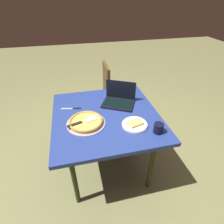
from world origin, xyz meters
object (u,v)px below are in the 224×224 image
(pizza_plate, at_px, (135,124))
(laptop, at_px, (119,99))
(table_knife, at_px, (73,108))
(drink_cup, at_px, (158,128))
(pizza_tray, at_px, (86,122))
(dining_table, at_px, (106,120))
(chair_near, at_px, (100,93))

(pizza_plate, bearing_deg, laptop, -174.26)
(table_knife, height_order, drink_cup, drink_cup)
(pizza_tray, height_order, drink_cup, drink_cup)
(laptop, relative_size, pizza_tray, 1.12)
(laptop, height_order, table_knife, laptop)
(table_knife, xyz_separation_m, drink_cup, (0.53, 0.69, 0.04))
(laptop, xyz_separation_m, drink_cup, (0.53, 0.20, 0.00))
(dining_table, distance_m, table_knife, 0.36)
(table_knife, bearing_deg, chair_near, 150.92)
(laptop, distance_m, chair_near, 0.75)
(pizza_tray, height_order, table_knife, pizza_tray)
(pizza_plate, relative_size, pizza_tray, 0.65)
(dining_table, xyz_separation_m, pizza_plate, (0.22, 0.22, 0.08))
(pizza_plate, bearing_deg, pizza_tray, -106.54)
(pizza_plate, distance_m, drink_cup, 0.21)
(dining_table, height_order, drink_cup, drink_cup)
(pizza_plate, relative_size, drink_cup, 2.63)
(pizza_plate, bearing_deg, table_knife, -127.06)
(laptop, height_order, pizza_plate, laptop)
(laptop, bearing_deg, pizza_tray, -54.48)
(dining_table, relative_size, drink_cup, 11.87)
(laptop, bearing_deg, drink_cup, 20.67)
(dining_table, xyz_separation_m, table_knife, (-0.17, -0.31, 0.07))
(pizza_plate, xyz_separation_m, drink_cup, (0.13, 0.16, 0.03))
(laptop, relative_size, pizza_plate, 1.71)
(chair_near, bearing_deg, dining_table, -5.26)
(pizza_plate, distance_m, pizza_tray, 0.44)
(laptop, bearing_deg, pizza_plate, 5.74)
(dining_table, height_order, pizza_tray, pizza_tray)
(chair_near, bearing_deg, table_knife, -29.08)
(dining_table, bearing_deg, pizza_tray, -64.66)
(table_knife, height_order, chair_near, chair_near)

